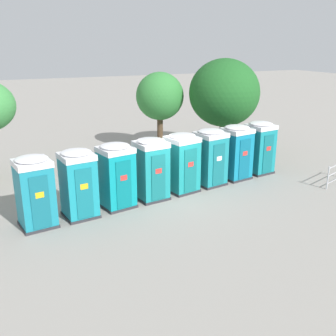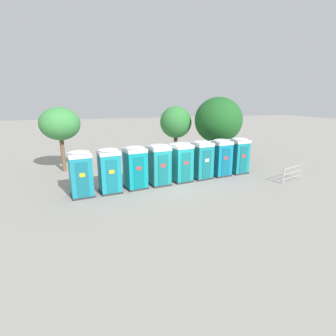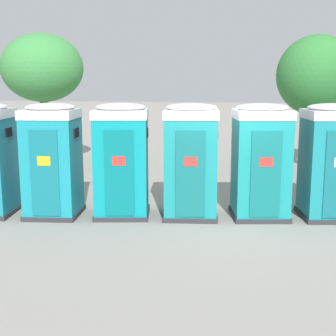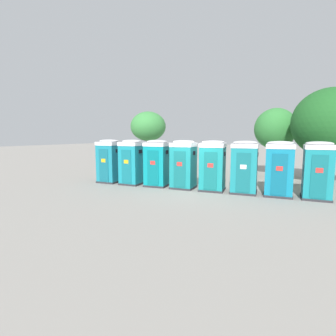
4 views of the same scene
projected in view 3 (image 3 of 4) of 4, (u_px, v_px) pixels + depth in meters
The scene contains 8 objects.
ground_plane at pixel (225, 218), 10.42m from camera, with size 120.00×120.00×0.00m, color gray.
portapotty_1 at pixel (52, 160), 10.44m from camera, with size 1.31×1.34×2.54m.
portapotty_2 at pixel (122, 160), 10.45m from camera, with size 1.42×1.41×2.54m.
portapotty_3 at pixel (191, 160), 10.36m from camera, with size 1.35×1.35×2.54m.
portapotty_4 at pixel (261, 160), 10.32m from camera, with size 1.43×1.41×2.54m.
portapotty_5 at pixel (331, 161), 10.27m from camera, with size 1.43×1.41×2.54m.
street_tree_1 at pixel (42, 69), 16.01m from camera, with size 2.79×2.79×4.63m.
street_tree_2 at pixel (317, 76), 15.96m from camera, with size 2.73×2.73×4.58m.
Camera 3 is at (0.72, -10.10, 2.99)m, focal length 50.00 mm.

